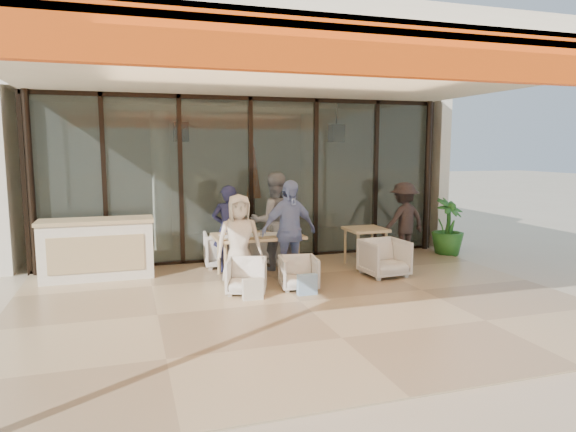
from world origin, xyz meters
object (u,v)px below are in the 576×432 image
object	(u,v)px
diner_navy	(228,229)
side_table	(365,234)
chair_far_right	(267,246)
side_chair	(384,256)
potted_palm	(448,227)
chair_near_right	(299,271)
diner_cream	(239,240)
chair_far_left	(224,248)
chair_near_left	(247,275)
diner_periwinkle	(289,231)
host_counter	(97,249)
standing_woman	(404,220)
diner_grey	(274,222)
dining_table	(257,238)

from	to	relation	value
diner_navy	side_table	xyz separation A→B (m)	(2.51, -0.34, -0.15)
chair_far_right	side_chair	bearing A→B (deg)	158.28
chair_far_right	potted_palm	size ratio (longest dim) A/B	0.58
chair_near_right	diner_cream	bearing A→B (deg)	156.67
chair_far_left	chair_near_right	size ratio (longest dim) A/B	1.25
chair_near_left	diner_periwinkle	world-z (taller)	diner_periwinkle
host_counter	potted_palm	xyz separation A→B (m)	(6.87, -0.02, 0.06)
chair_far_left	standing_woman	distance (m)	3.65
chair_near_left	side_table	size ratio (longest dim) A/B	0.81
diner_periwinkle	diner_grey	bearing A→B (deg)	77.35
host_counter	chair_near_left	bearing A→B (deg)	-36.06
dining_table	chair_near_right	distance (m)	1.12
chair_far_left	standing_woman	world-z (taller)	standing_woman
diner_cream	potted_palm	distance (m)	4.79
chair_near_left	diner_grey	world-z (taller)	diner_grey
dining_table	side_chair	distance (m)	2.22
diner_periwinkle	standing_woman	distance (m)	2.97
host_counter	chair_far_right	xyz separation A→B (m)	(3.04, 0.29, -0.19)
chair_near_right	diner_grey	xyz separation A→B (m)	(0.00, 1.40, 0.60)
chair_near_left	standing_woman	xyz separation A→B (m)	(3.61, 1.57, 0.47)
chair_far_right	diner_grey	bearing A→B (deg)	111.76
diner_grey	side_table	world-z (taller)	diner_grey
host_counter	chair_near_right	xyz separation A→B (m)	(3.04, -1.61, -0.24)
side_chair	standing_woman	world-z (taller)	standing_woman
chair_near_left	diner_periwinkle	distance (m)	1.12
chair_near_right	standing_woman	world-z (taller)	standing_woman
side_table	side_chair	size ratio (longest dim) A/B	1.03
diner_navy	side_chair	world-z (taller)	diner_navy
diner_navy	side_table	size ratio (longest dim) A/B	2.11
host_counter	side_table	distance (m)	4.75
dining_table	side_chair	world-z (taller)	dining_table
chair_far_left	chair_far_right	distance (m)	0.84
side_chair	diner_cream	bearing A→B (deg)	171.63
chair_far_right	chair_near_left	distance (m)	2.08
chair_near_left	chair_near_right	world-z (taller)	chair_near_left
side_table	standing_woman	bearing A→B (deg)	24.95
side_table	potted_palm	distance (m)	2.21
chair_near_left	diner_navy	xyz separation A→B (m)	(0.00, 1.40, 0.48)
dining_table	diner_navy	bearing A→B (deg)	132.91
diner_cream	chair_far_left	bearing A→B (deg)	92.00
diner_grey	diner_navy	bearing A→B (deg)	1.99
chair_far_left	diner_periwinkle	size ratio (longest dim) A/B	0.43
chair_far_left	diner_navy	xyz separation A→B (m)	(0.00, -0.50, 0.42)
diner_grey	diner_periwinkle	world-z (taller)	diner_grey
chair_far_right	side_chair	world-z (taller)	side_chair
diner_navy	potted_palm	distance (m)	4.67
dining_table	diner_periwinkle	world-z (taller)	diner_periwinkle
diner_cream	side_table	world-z (taller)	diner_cream
diner_navy	diner_grey	size ratio (longest dim) A/B	0.88
diner_grey	chair_far_left	bearing A→B (deg)	-28.78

